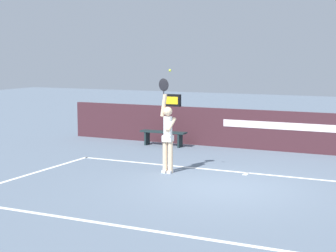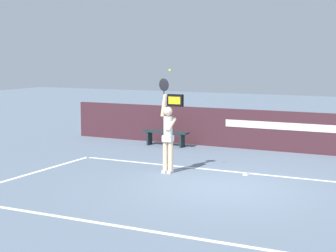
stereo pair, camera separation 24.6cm
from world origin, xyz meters
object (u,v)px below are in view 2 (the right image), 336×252
Objects in this scene: courtside_bench_far at (166,135)px; speed_display at (175,100)px; tennis_ball at (170,70)px; tennis_player at (168,134)px.

speed_display is at bearing 88.95° from courtside_bench_far.
tennis_ball is at bearing -65.88° from speed_display.
tennis_player is 4.35m from courtside_bench_far.
tennis_ball is at bearing -62.04° from courtside_bench_far.
courtside_bench_far is at bearing 117.96° from tennis_ball.
tennis_ball reaches higher than courtside_bench_far.
speed_display is 8.82× the size of tennis_ball.
speed_display is 0.36× the size of courtside_bench_far.
tennis_ball reaches higher than tennis_player.
tennis_player is 1.53× the size of courtside_bench_far.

